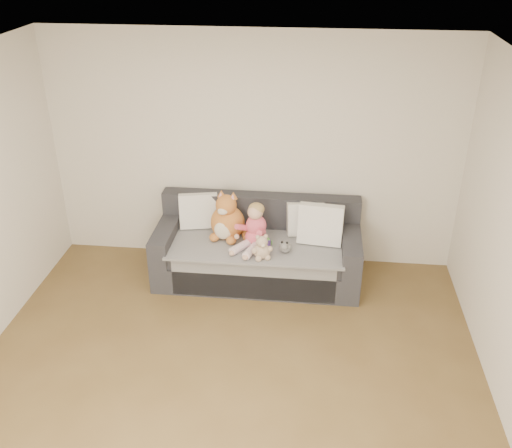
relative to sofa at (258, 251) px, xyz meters
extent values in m
plane|color=brown|center=(-0.10, -2.06, -0.31)|extent=(5.00, 5.00, 0.00)
plane|color=white|center=(-0.10, -2.06, 2.29)|extent=(5.00, 5.00, 0.00)
plane|color=silver|center=(-0.10, 0.44, 0.99)|extent=(4.50, 0.00, 4.50)
cube|color=#28292D|center=(0.00, -0.04, -0.16)|extent=(2.20, 0.90, 0.30)
cube|color=#28292D|center=(0.00, -0.07, 0.07)|extent=(1.90, 0.80, 0.15)
cube|color=#28292D|center=(0.00, 0.31, 0.34)|extent=(2.20, 0.20, 0.40)
cube|color=#28292D|center=(-1.00, -0.04, 0.14)|extent=(0.20, 0.90, 0.30)
cube|color=#28292D|center=(1.00, -0.04, 0.14)|extent=(0.20, 0.90, 0.30)
cube|color=gray|center=(0.00, -0.09, 0.15)|extent=(1.85, 0.88, 0.02)
cube|color=gray|center=(0.00, -0.48, -0.08)|extent=(1.70, 0.02, 0.41)
cube|color=silver|center=(-0.69, 0.21, 0.36)|extent=(0.46, 0.28, 0.40)
cube|color=silver|center=(0.50, 0.17, 0.35)|extent=(0.42, 0.25, 0.38)
cube|color=silver|center=(0.67, -0.01, 0.38)|extent=(0.49, 0.26, 0.44)
ellipsoid|color=#E75153|center=(-0.01, -0.12, 0.25)|extent=(0.23, 0.19, 0.19)
ellipsoid|color=#E75153|center=(-0.01, -0.11, 0.38)|extent=(0.22, 0.18, 0.24)
ellipsoid|color=#DBAA8C|center=(-0.01, -0.12, 0.54)|extent=(0.16, 0.16, 0.16)
ellipsoid|color=tan|center=(-0.01, -0.10, 0.57)|extent=(0.17, 0.17, 0.13)
cylinder|color=#E75153|center=(-0.14, -0.13, 0.36)|extent=(0.19, 0.20, 0.15)
cylinder|color=#E75153|center=(0.06, -0.22, 0.36)|extent=(0.09, 0.23, 0.15)
ellipsoid|color=#DBAA8C|center=(-0.20, -0.20, 0.28)|extent=(0.06, 0.06, 0.06)
ellipsoid|color=#DBAA8C|center=(0.05, -0.31, 0.28)|extent=(0.06, 0.06, 0.06)
cylinder|color=#E5B2C6|center=(-0.15, -0.27, 0.20)|extent=(0.23, 0.29, 0.10)
cylinder|color=#E5B2C6|center=(-0.03, -0.32, 0.20)|extent=(0.16, 0.30, 0.10)
ellipsoid|color=#DBAA8C|center=(-0.23, -0.39, 0.20)|extent=(0.06, 0.09, 0.05)
ellipsoid|color=#DBAA8C|center=(-0.08, -0.46, 0.20)|extent=(0.06, 0.09, 0.05)
ellipsoid|color=#B55728|center=(-0.33, 0.01, 0.33)|extent=(0.37, 0.32, 0.39)
ellipsoid|color=beige|center=(-0.36, -0.11, 0.30)|extent=(0.19, 0.09, 0.21)
ellipsoid|color=#B55728|center=(-0.34, -0.01, 0.55)|extent=(0.22, 0.22, 0.22)
ellipsoid|color=beige|center=(-0.36, -0.11, 0.53)|extent=(0.11, 0.07, 0.08)
cone|color=#B55728|center=(-0.39, 0.04, 0.66)|extent=(0.11, 0.11, 0.08)
cone|color=pink|center=(-0.40, 0.03, 0.66)|extent=(0.07, 0.07, 0.05)
cone|color=#B55728|center=(-0.26, 0.01, 0.66)|extent=(0.11, 0.11, 0.08)
cone|color=pink|center=(-0.26, -0.01, 0.66)|extent=(0.07, 0.07, 0.05)
ellipsoid|color=#B55728|center=(-0.46, -0.10, 0.21)|extent=(0.11, 0.13, 0.09)
ellipsoid|color=#B55728|center=(-0.27, -0.15, 0.21)|extent=(0.11, 0.13, 0.09)
cylinder|color=#B55728|center=(-0.15, 0.02, 0.20)|extent=(0.13, 0.26, 0.09)
ellipsoid|color=tan|center=(0.08, -0.40, 0.24)|extent=(0.17, 0.15, 0.17)
ellipsoid|color=tan|center=(0.08, -0.41, 0.36)|extent=(0.12, 0.12, 0.12)
ellipsoid|color=tan|center=(0.04, -0.41, 0.41)|extent=(0.05, 0.05, 0.05)
ellipsoid|color=tan|center=(0.12, -0.38, 0.41)|extent=(0.05, 0.05, 0.05)
ellipsoid|color=beige|center=(0.10, -0.45, 0.34)|extent=(0.05, 0.05, 0.05)
ellipsoid|color=tan|center=(0.01, -0.44, 0.27)|extent=(0.06, 0.06, 0.06)
ellipsoid|color=tan|center=(0.16, -0.39, 0.27)|extent=(0.06, 0.06, 0.06)
ellipsoid|color=tan|center=(0.06, -0.46, 0.19)|extent=(0.07, 0.07, 0.07)
ellipsoid|color=tan|center=(0.14, -0.43, 0.19)|extent=(0.07, 0.07, 0.07)
ellipsoid|color=white|center=(0.31, -0.25, 0.22)|extent=(0.13, 0.16, 0.11)
ellipsoid|color=white|center=(0.31, -0.32, 0.27)|extent=(0.08, 0.08, 0.08)
ellipsoid|color=black|center=(0.28, -0.31, 0.31)|extent=(0.03, 0.03, 0.03)
ellipsoid|color=black|center=(0.33, -0.31, 0.31)|extent=(0.03, 0.03, 0.03)
cylinder|color=#5F3BA3|center=(0.12, -0.15, 0.21)|extent=(0.06, 0.06, 0.08)
cone|color=#59AE42|center=(0.12, -0.15, 0.26)|extent=(0.06, 0.06, 0.03)
cylinder|color=#59AE42|center=(0.08, -0.16, 0.21)|extent=(0.01, 0.01, 0.06)
cylinder|color=#59AE42|center=(0.16, -0.15, 0.21)|extent=(0.01, 0.01, 0.06)
camera|label=1|loc=(0.56, -5.36, 3.20)|focal=40.00mm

